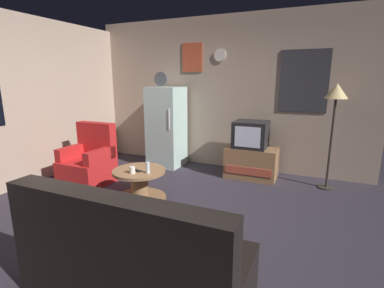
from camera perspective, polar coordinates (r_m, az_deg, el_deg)
ground_plane at (r=3.56m, az=-6.69°, el=-14.85°), size 12.00×12.00×0.00m
wall_with_art at (r=5.40m, az=6.45°, el=9.95°), size 5.20×0.12×2.75m
wall_left_with_window at (r=4.98m, az=-33.57°, el=6.78°), size 0.12×5.20×2.60m
fridge at (r=5.47m, az=-5.10°, el=3.44°), size 0.60×0.62×1.77m
tv_stand at (r=4.97m, az=11.77°, el=-3.60°), size 0.84×0.53×0.52m
crt_tv at (r=4.86m, az=11.64°, el=1.90°), size 0.54×0.51×0.44m
standing_lamp at (r=4.66m, az=26.74°, el=7.95°), size 0.32×0.32×1.59m
coffee_table at (r=4.05m, az=-10.40°, el=-8.01°), size 0.72×0.72×0.44m
wine_glass at (r=3.80m, az=-8.82°, el=-4.68°), size 0.05×0.05×0.15m
mug_ceramic_white at (r=3.84m, az=-11.82°, el=-5.10°), size 0.08×0.08×0.09m
remote_control at (r=3.92m, az=-11.08°, el=-5.18°), size 0.16×0.08×0.02m
armchair at (r=4.86m, az=-19.78°, el=-3.54°), size 0.68×0.68×0.96m
couch at (r=2.37m, az=-11.50°, el=-21.77°), size 1.70×0.80×0.92m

